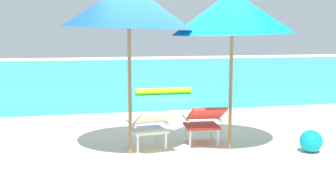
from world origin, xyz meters
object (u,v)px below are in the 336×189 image
Objects in this scene: lounge_chair_right at (204,120)px; beach_umbrella_left at (129,6)px; beach_ball at (311,141)px; lounge_chair_left at (151,125)px; beach_umbrella_right at (232,12)px; swim_buoy at (163,91)px.

beach_umbrella_left is at bearing -170.88° from lounge_chair_right.
lounge_chair_left is at bearing 165.24° from beach_ball.
beach_umbrella_right is at bearing -7.94° from lounge_chair_left.
beach_umbrella_left is at bearing -106.85° from swim_buoy.
swim_buoy is 0.65× the size of beach_umbrella_left.
beach_umbrella_left is 7.32× the size of beach_ball.
beach_umbrella_right is 2.23m from beach_ball.
beach_umbrella_left is 1.51m from beach_umbrella_right.
lounge_chair_right is 2.71× the size of beach_ball.
lounge_chair_right is (-0.57, -5.58, 0.31)m from swim_buoy.
lounge_chair_left is 0.87m from lounge_chair_right.
beach_umbrella_right is (0.32, -0.28, 1.65)m from lounge_chair_right.
beach_umbrella_left reaches higher than swim_buoy.
beach_umbrella_right is 7.06× the size of beach_ball.
beach_umbrella_left is 1.04× the size of beach_umbrella_right.
swim_buoy is 1.74× the size of lounge_chair_right.
lounge_chair_left reaches higher than swim_buoy.
lounge_chair_right is at bearing 153.35° from beach_ball.
lounge_chair_right is (0.86, 0.12, 0.00)m from lounge_chair_left.
lounge_chair_right is at bearing 7.67° from lounge_chair_left.
beach_umbrella_right is at bearing -92.36° from swim_buoy.
beach_umbrella_right is (1.18, -0.17, 1.65)m from lounge_chair_left.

